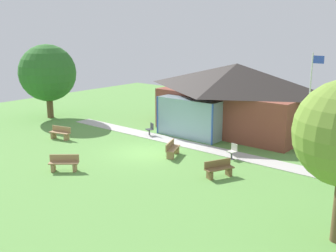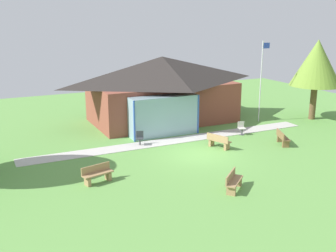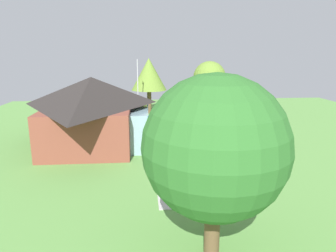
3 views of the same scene
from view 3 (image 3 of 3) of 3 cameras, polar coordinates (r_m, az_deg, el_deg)
The scene contains 13 objects.
ground_plane at distance 22.52m, azimuth 6.06°, elevation -3.25°, with size 44.00×44.00×0.00m, color #609947.
pavilion at distance 23.15m, azimuth -13.54°, elevation 3.22°, with size 11.06×7.46×4.77m.
footpath at distance 22.17m, azimuth -1.35°, elevation -3.41°, with size 19.06×1.30×0.03m, color #BCB7B2.
flagpole at distance 29.19m, azimuth -5.65°, elevation 7.09°, with size 0.64×0.08×5.90m.
bench_rear_near_path at distance 23.94m, azimuth 4.20°, elevation -1.21°, with size 0.99×1.55×0.84m.
bench_mid_left at distance 17.05m, azimuth 14.93°, elevation -7.78°, with size 1.56×0.79×0.84m.
bench_front_center at distance 22.96m, azimuth 18.87°, elevation -2.55°, with size 1.42×1.32×0.84m.
bench_mid_right at distance 27.83m, azimuth 5.22°, elevation 0.85°, with size 1.01×1.55×0.84m.
patio_chair_lawn_spare at distance 26.54m, azimuth -0.55°, elevation 0.32°, with size 0.52×0.52×0.86m.
patio_chair_west at distance 19.83m, azimuth -1.26°, elevation -4.25°, with size 0.58×0.58×0.86m.
tree_west_hedge at distance 9.43m, azimuth 8.78°, elevation -4.00°, with size 4.53×4.53×5.92m.
tree_far_east at distance 34.11m, azimuth 7.73°, elevation 8.89°, with size 3.56×3.56×5.62m.
tree_east_hedge at distance 33.18m, azimuth -3.58°, elevation 9.58°, with size 3.77×3.77×5.95m.
Camera 3 is at (-21.18, 4.15, 6.44)m, focal length 32.66 mm.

